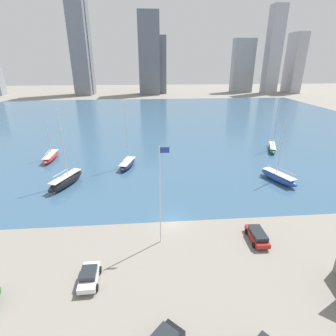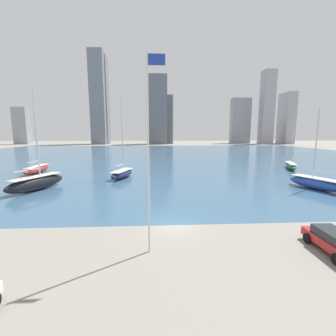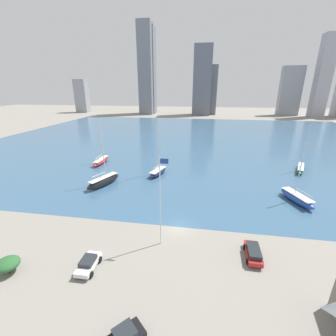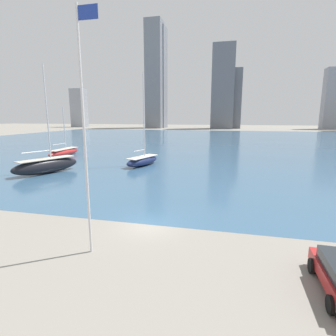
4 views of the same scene
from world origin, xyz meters
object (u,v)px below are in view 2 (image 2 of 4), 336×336
object	(u,v)px
flag_pole	(149,151)
sailboat_black	(36,183)
parked_wagon_red	(335,241)
sailboat_blue	(317,183)
sailboat_red	(37,169)
sailboat_green	(291,165)
sailboat_navy	(122,173)

from	to	relation	value
flag_pole	sailboat_black	world-z (taller)	sailboat_black
parked_wagon_red	sailboat_blue	bearing A→B (deg)	58.08
flag_pole	sailboat_blue	size ratio (longest dim) A/B	1.12
flag_pole	sailboat_blue	bearing A→B (deg)	34.45
flag_pole	sailboat_red	size ratio (longest dim) A/B	1.39
sailboat_green	sailboat_black	distance (m)	53.58
flag_pole	sailboat_navy	size ratio (longest dim) A/B	0.91
sailboat_black	parked_wagon_red	bearing A→B (deg)	-9.72
sailboat_black	sailboat_red	bearing A→B (deg)	139.94
sailboat_blue	sailboat_red	distance (m)	53.24
sailboat_green	parked_wagon_red	size ratio (longest dim) A/B	2.66
sailboat_red	parked_wagon_red	distance (m)	52.15
sailboat_black	sailboat_blue	distance (m)	42.59
sailboat_navy	sailboat_green	distance (m)	40.10
sailboat_blue	sailboat_navy	bearing A→B (deg)	140.18
sailboat_green	flag_pole	bearing A→B (deg)	-109.78
sailboat_blue	sailboat_green	bearing A→B (deg)	46.72
flag_pole	sailboat_green	bearing A→B (deg)	48.14
sailboat_green	parked_wagon_red	distance (m)	42.57
flag_pole	sailboat_green	world-z (taller)	flag_pole
sailboat_black	sailboat_blue	bearing A→B (deg)	20.87
sailboat_blue	parked_wagon_red	size ratio (longest dim) A/B	2.53
sailboat_green	sailboat_black	size ratio (longest dim) A/B	0.85
sailboat_navy	sailboat_black	distance (m)	14.45
sailboat_black	sailboat_blue	size ratio (longest dim) A/B	1.23
flag_pole	sailboat_blue	xyz separation A→B (m)	(25.04, 17.18, -6.36)
sailboat_red	sailboat_navy	bearing A→B (deg)	-18.55
sailboat_navy	sailboat_black	world-z (taller)	sailboat_black
parked_wagon_red	sailboat_red	bearing A→B (deg)	139.06
sailboat_green	sailboat_black	bearing A→B (deg)	-138.27
sailboat_red	parked_wagon_red	size ratio (longest dim) A/B	2.04
parked_wagon_red	sailboat_green	bearing A→B (deg)	63.70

